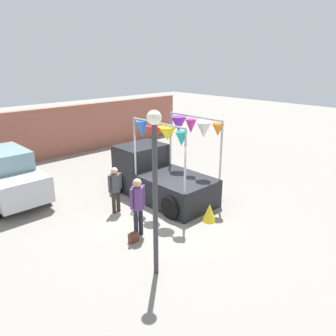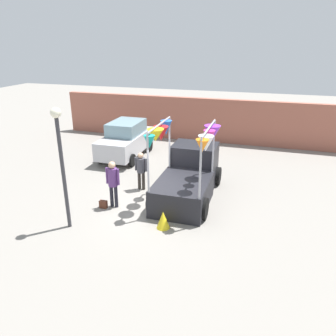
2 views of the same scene
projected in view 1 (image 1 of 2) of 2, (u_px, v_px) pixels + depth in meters
The scene contains 9 objects.
ground_plane at pixel (161, 213), 11.10m from camera, with size 60.00×60.00×0.00m, color gray.
vendor_truck at pixel (158, 173), 12.26m from camera, with size 2.55×4.03×3.08m.
parked_car at pixel (7, 175), 11.90m from camera, with size 1.88×4.00×1.88m.
person_customer at pixel (138, 201), 9.39m from camera, with size 0.53×0.34×1.79m.
person_vendor at pixel (115, 186), 10.89m from camera, with size 0.53×0.34×1.60m.
handbag at pixel (133, 237), 9.33m from camera, with size 0.28×0.16×0.28m, color #592D1E.
street_lamp at pixel (155, 173), 7.21m from camera, with size 0.32×0.32×3.98m.
brick_boundary_wall at pixel (45, 134), 16.75m from camera, with size 18.00×0.36×2.60m, color #9E5947.
folded_kite_bundle_sunflower at pixel (209, 213), 10.47m from camera, with size 0.44×0.44×0.60m, color yellow.
Camera 1 is at (-6.74, -7.43, 5.00)m, focal length 35.00 mm.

